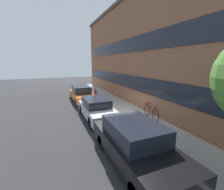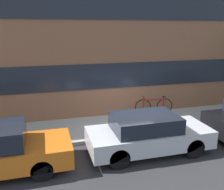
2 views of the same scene
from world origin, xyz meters
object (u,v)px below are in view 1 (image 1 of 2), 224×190
Objects in this scene: parked_car_orange at (82,94)px; parked_car_silver at (97,108)px; parked_car_black at (135,144)px; bicycle at (151,111)px; fire_hydrant at (96,93)px.

parked_car_orange reaches higher than parked_car_silver.
parked_car_orange is 9.48m from parked_car_black.
parked_car_orange is 7.04m from bicycle.
parked_car_silver is at bearing -15.74° from fire_hydrant.
parked_car_silver is 2.29× the size of bicycle.
parked_car_orange is 1.79m from fire_hydrant.
parked_car_silver is 5.81× the size of fire_hydrant.
bicycle is at bearing 136.08° from parked_car_black.
fire_hydrant is at bearing 164.26° from parked_car_silver.
parked_car_silver is 4.69m from parked_car_black.
bicycle is (6.37, 2.99, -0.12)m from parked_car_orange.
fire_hydrant is at bearing 18.47° from bicycle.
fire_hydrant is (-5.61, 1.58, -0.17)m from parked_car_silver.
parked_car_silver reaches higher than fire_hydrant.
parked_car_orange is 2.59× the size of bicycle.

